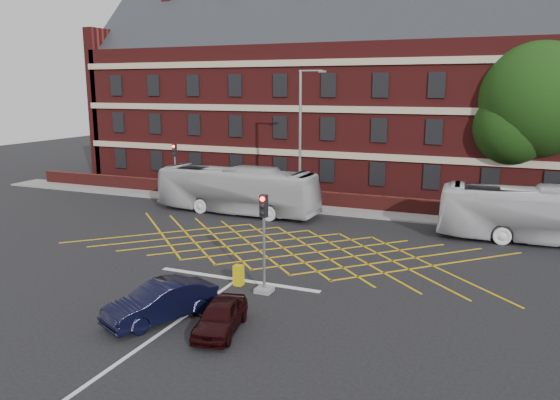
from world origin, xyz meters
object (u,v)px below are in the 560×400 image
at_px(car_navy, 161,302).
at_px(traffic_light_near, 264,253).
at_px(deciduous_tree, 536,108).
at_px(street_lamp, 301,166).
at_px(traffic_light_far, 176,176).
at_px(bus_left, 237,190).
at_px(utility_cabinet, 239,275).
at_px(bus_right, 545,215).
at_px(direction_signs, 171,182).
at_px(car_maroon, 220,316).

height_order(car_navy, traffic_light_near, traffic_light_near).
relative_size(car_navy, deciduous_tree, 0.37).
xyz_separation_m(car_navy, street_lamp, (-1.16, 18.06, 2.71)).
bearing_deg(traffic_light_far, deciduous_tree, 12.62).
height_order(bus_left, traffic_light_far, traffic_light_far).
distance_m(deciduous_tree, utility_cabinet, 25.55).
distance_m(traffic_light_far, utility_cabinet, 20.71).
bearing_deg(utility_cabinet, car_navy, -103.18).
relative_size(bus_left, bus_right, 1.01).
height_order(bus_left, direction_signs, bus_left).
xyz_separation_m(car_navy, utility_cabinet, (1.03, 4.41, -0.25)).
distance_m(bus_right, traffic_light_far, 26.53).
xyz_separation_m(deciduous_tree, traffic_light_near, (-10.81, -21.73, -5.48)).
bearing_deg(traffic_light_near, street_lamp, 104.43).
distance_m(traffic_light_near, direction_signs, 21.17).
relative_size(bus_left, direction_signs, 5.31).
bearing_deg(bus_right, car_navy, 136.95).
xyz_separation_m(traffic_light_far, utility_cabinet, (13.53, -15.63, -1.30)).
bearing_deg(utility_cabinet, bus_left, 117.34).
bearing_deg(car_maroon, traffic_light_far, 115.62).
bearing_deg(utility_cabinet, car_maroon, -70.89).
distance_m(bus_left, traffic_light_near, 15.29).
relative_size(bus_left, deciduous_tree, 0.98).
bearing_deg(bus_left, street_lamp, -75.56).
bearing_deg(street_lamp, car_maroon, -78.33).
bearing_deg(deciduous_tree, bus_right, -85.88).
distance_m(bus_left, car_navy, 18.02).
bearing_deg(traffic_light_near, bus_left, 121.44).
relative_size(bus_right, street_lamp, 1.19).
distance_m(traffic_light_near, traffic_light_far, 21.86).
bearing_deg(street_lamp, bus_left, -167.89).
xyz_separation_m(car_maroon, direction_signs, (-14.96, 19.23, 0.80)).
bearing_deg(traffic_light_far, bus_left, -22.80).
relative_size(bus_left, traffic_light_near, 2.73).
relative_size(bus_left, car_maroon, 3.42).
relative_size(car_maroon, deciduous_tree, 0.29).
xyz_separation_m(bus_left, car_navy, (5.54, -17.12, -0.91)).
relative_size(bus_right, car_maroon, 3.40).
xyz_separation_m(traffic_light_near, direction_signs, (-14.82, 15.11, -0.39)).
height_order(car_maroon, traffic_light_far, traffic_light_far).
distance_m(direction_signs, utility_cabinet, 19.98).
distance_m(bus_right, street_lamp, 15.17).
height_order(traffic_light_far, direction_signs, traffic_light_far).
bearing_deg(car_maroon, street_lamp, 90.41).
distance_m(car_navy, car_maroon, 2.58).
distance_m(car_navy, street_lamp, 18.30).
bearing_deg(bus_left, utility_cabinet, -150.32).
xyz_separation_m(car_navy, direction_signs, (-12.38, 19.19, 0.66)).
bearing_deg(traffic_light_far, traffic_light_near, -46.92).
bearing_deg(utility_cabinet, deciduous_tree, 60.27).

